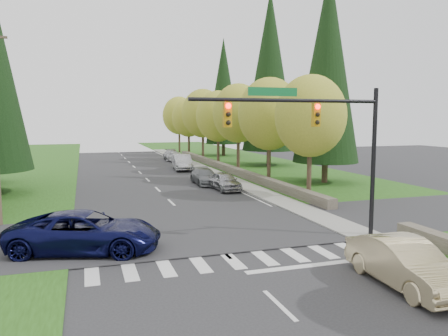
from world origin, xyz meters
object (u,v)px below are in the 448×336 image
sedan_champagne (405,263)px  parked_car_d (176,157)px  parked_car_a (225,181)px  parked_car_b (205,176)px  parked_car_e (172,155)px  suv_navy (86,232)px  parked_car_c (182,162)px

sedan_champagne → parked_car_d: sedan_champagne is taller
parked_car_a → parked_car_b: size_ratio=0.92×
parked_car_a → parked_car_e: 25.02m
suv_navy → parked_car_c: size_ratio=1.21×
sedan_champagne → suv_navy: 12.11m
suv_navy → parked_car_c: 28.57m
suv_navy → parked_car_e: 39.55m
parked_car_e → suv_navy: bearing=-101.6°
sedan_champagne → parked_car_e: bearing=91.0°
parked_car_a → parked_car_e: (0.77, 25.01, -0.02)m
parked_car_a → sedan_champagne: bearing=-92.7°
suv_navy → parked_car_a: 16.51m
sedan_champagne → parked_car_c: (0.06, 33.82, 0.05)m
sedan_champagne → suv_navy: size_ratio=0.78×
sedan_champagne → parked_car_a: bearing=91.4°
parked_car_e → parked_car_d: bearing=-86.2°
parked_car_b → parked_car_e: bearing=86.9°
parked_car_e → parked_car_b: bearing=-89.3°
parked_car_c → parked_car_d: size_ratio=1.28×
suv_navy → parked_car_e: bearing=0.2°
sedan_champagne → suv_navy: bearing=146.9°
parked_car_b → parked_car_c: parked_car_c is taller
sedan_champagne → parked_car_e: size_ratio=1.02×
parked_car_a → parked_car_d: (0.73, 21.82, -0.02)m
suv_navy → parked_car_d: 36.48m
parked_car_a → parked_car_d: bearing=86.3°
parked_car_c → parked_car_e: size_ratio=1.08×
sedan_champagne → parked_car_d: 41.85m
sedan_champagne → parked_car_e: 45.04m
parked_car_b → parked_car_d: bearing=86.4°
sedan_champagne → suv_navy: (-9.86, 7.03, 0.07)m
suv_navy → parked_car_e: size_ratio=1.32×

